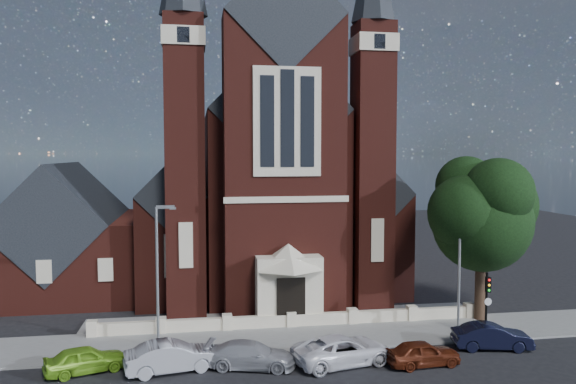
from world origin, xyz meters
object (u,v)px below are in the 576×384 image
church (261,184)px  car_lime_van (85,359)px  car_silver_b (251,355)px  street_lamp_right (461,258)px  car_dark_red (423,353)px  car_navy (492,336)px  parish_hall (64,243)px  street_lamp_left (159,268)px  car_silver_a (172,357)px  street_tree (486,216)px  car_white_suv (343,350)px  traffic_signal (487,296)px

church → car_lime_van: size_ratio=8.84×
church → car_silver_b: church is taller
street_lamp_right → car_dark_red: 7.65m
church → car_navy: size_ratio=8.09×
parish_hall → car_lime_van: size_ratio=3.09×
street_lamp_left → street_lamp_right: same height
car_dark_red → car_navy: size_ratio=0.90×
car_silver_b → car_navy: bearing=-73.0°
parish_hall → car_navy: bearing=-32.9°
car_silver_a → car_silver_b: 3.98m
car_silver_b → car_navy: car_navy is taller
car_lime_van → car_navy: (21.87, -0.15, 0.04)m
car_navy → car_silver_a: bearing=102.0°
street_tree → car_dark_red: street_tree is taller
car_silver_a → car_white_suv: bearing=-104.3°
church → parish_hall: 17.26m
street_tree → car_navy: (-2.10, -4.82, -6.25)m
car_lime_van → car_silver_b: size_ratio=0.86×
church → street_lamp_left: 20.84m
street_lamp_left → car_silver_a: street_lamp_left is taller
car_lime_van → car_navy: bearing=-109.9°
street_tree → street_lamp_left: 20.71m
traffic_signal → car_dark_red: (-5.33, -3.26, -1.92)m
car_silver_a → car_silver_b: car_silver_a is taller
street_lamp_left → car_dark_red: size_ratio=2.09×
car_lime_van → car_silver_a: size_ratio=0.85×
church → car_white_suv: size_ratio=6.54×
car_silver_a → street_lamp_right: bearing=-89.9°
street_lamp_right → car_lime_van: (-21.47, -2.96, -3.93)m
traffic_signal → car_silver_b: (-14.13, -2.11, -1.91)m
car_silver_a → car_dark_red: (12.77, -1.31, -0.11)m
car_silver_b → car_dark_red: car_silver_b is taller
street_lamp_left → car_silver_a: 5.27m
car_silver_a → car_dark_red: size_ratio=1.21×
street_tree → street_lamp_left: size_ratio=1.32×
street_lamp_left → car_navy: (18.40, -3.11, -3.89)m
street_tree → car_white_suv: (-10.94, -5.66, -6.22)m
parish_hall → car_silver_a: 19.93m
car_silver_b → car_silver_a: bearing=102.4°
parish_hall → car_white_suv: 25.39m
car_lime_van → car_navy: 21.87m
street_lamp_right → car_silver_b: (-13.22, -3.68, -3.93)m
parish_hall → car_lime_van: (4.62, -16.96, -3.34)m
church → traffic_signal: 23.94m
traffic_signal → car_lime_van: 22.50m
car_lime_van → car_dark_red: size_ratio=1.02×
parish_hall → street_lamp_right: bearing=-28.2°
church → car_white_suv: church is taller
parish_hall → car_navy: size_ratio=2.83×
street_lamp_left → car_silver_b: (4.78, -3.68, -3.93)m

